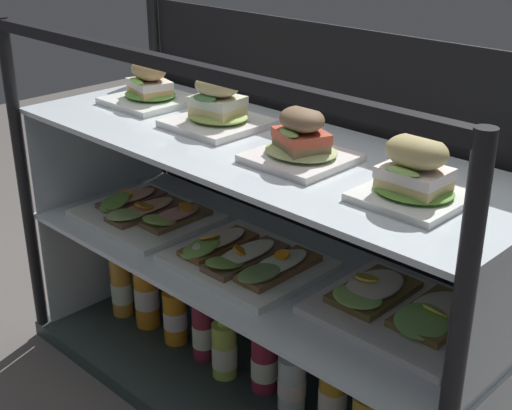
{
  "coord_description": "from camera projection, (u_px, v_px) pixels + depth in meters",
  "views": [
    {
      "loc": [
        1.03,
        -1.06,
        1.17
      ],
      "look_at": [
        0.0,
        0.0,
        0.53
      ],
      "focal_mm": 50.58,
      "sensor_mm": 36.0,
      "label": 1
    }
  ],
  "objects": [
    {
      "name": "riser_upper_tier",
      "position": [
        256.0,
        208.0,
        1.61
      ],
      "size": [
        1.23,
        0.42,
        0.28
      ],
      "color": "silver",
      "rests_on": "shelf_lower_glass"
    },
    {
      "name": "plated_roll_sandwich_near_left_corner",
      "position": [
        414.0,
        175.0,
        1.25
      ],
      "size": [
        0.18,
        0.18,
        0.12
      ],
      "color": "white",
      "rests_on": "shelf_upper_glass"
    },
    {
      "name": "plated_roll_sandwich_mid_right",
      "position": [
        301.0,
        143.0,
        1.43
      ],
      "size": [
        0.19,
        0.19,
        0.11
      ],
      "color": "white",
      "rests_on": "shelf_upper_glass"
    },
    {
      "name": "shelf_upper_glass",
      "position": [
        256.0,
        146.0,
        1.56
      ],
      "size": [
        1.24,
        0.44,
        0.01
      ],
      "primitive_type": "cube",
      "color": "silver",
      "rests_on": "riser_upper_tier"
    },
    {
      "name": "juice_bottle_tucked_behind",
      "position": [
        121.0,
        283.0,
        2.06
      ],
      "size": [
        0.06,
        0.06,
        0.26
      ],
      "color": "gold",
      "rests_on": "case_base_deck"
    },
    {
      "name": "open_sandwich_tray_left_of_center",
      "position": [
        245.0,
        259.0,
        1.64
      ],
      "size": [
        0.34,
        0.28,
        0.06
      ],
      "color": "white",
      "rests_on": "shelf_lower_glass"
    },
    {
      "name": "juice_bottle_near_post",
      "position": [
        146.0,
        291.0,
        2.01
      ],
      "size": [
        0.07,
        0.07,
        0.26
      ],
      "color": "orange",
      "rests_on": "case_base_deck"
    },
    {
      "name": "juice_bottle_front_fourth",
      "position": [
        224.0,
        349.0,
        1.8
      ],
      "size": [
        0.06,
        0.06,
        0.21
      ],
      "color": "#BFDA53",
      "rests_on": "case_base_deck"
    },
    {
      "name": "case_base_deck",
      "position": [
        256.0,
        389.0,
        1.81
      ],
      "size": [
        1.29,
        0.49,
        0.04
      ],
      "primitive_type": "cube",
      "color": "#2B3836",
      "rests_on": "ground"
    },
    {
      "name": "juice_bottle_front_middle",
      "position": [
        203.0,
        330.0,
        1.87
      ],
      "size": [
        0.06,
        0.06,
        0.2
      ],
      "color": "maroon",
      "rests_on": "case_base_deck"
    },
    {
      "name": "juice_bottle_back_right",
      "position": [
        264.0,
        362.0,
        1.75
      ],
      "size": [
        0.07,
        0.07,
        0.2
      ],
      "color": "#9C263B",
      "rests_on": "case_base_deck"
    },
    {
      "name": "juice_bottle_back_center",
      "position": [
        333.0,
        393.0,
        1.61
      ],
      "size": [
        0.07,
        0.07,
        0.25
      ],
      "color": "gold",
      "rests_on": "case_base_deck"
    },
    {
      "name": "open_sandwich_tray_center",
      "position": [
        401.0,
        308.0,
        1.45
      ],
      "size": [
        0.34,
        0.28,
        0.06
      ],
      "color": "white",
      "rests_on": "shelf_lower_glass"
    },
    {
      "name": "shelf_lower_glass",
      "position": [
        256.0,
        265.0,
        1.67
      ],
      "size": [
        1.24,
        0.44,
        0.01
      ],
      "primitive_type": "cube",
      "color": "silver",
      "rests_on": "riser_lower_tier"
    },
    {
      "name": "ground_plane",
      "position": [
        256.0,
        399.0,
        1.83
      ],
      "size": [
        6.0,
        6.0,
        0.02
      ],
      "primitive_type": "cube",
      "color": "#57524F",
      "rests_on": "ground"
    },
    {
      "name": "plated_roll_sandwich_near_right_corner",
      "position": [
        218.0,
        109.0,
        1.65
      ],
      "size": [
        0.2,
        0.2,
        0.12
      ],
      "color": "white",
      "rests_on": "shelf_upper_glass"
    },
    {
      "name": "plated_roll_sandwich_center",
      "position": [
        150.0,
        88.0,
        1.83
      ],
      "size": [
        0.2,
        0.2,
        0.11
      ],
      "color": "white",
      "rests_on": "shelf_upper_glass"
    },
    {
      "name": "juice_bottle_front_left_end",
      "position": [
        175.0,
        315.0,
        1.94
      ],
      "size": [
        0.07,
        0.07,
        0.2
      ],
      "color": "orange",
      "rests_on": "case_base_deck"
    },
    {
      "name": "riser_lower_tier",
      "position": [
        256.0,
        327.0,
        1.74
      ],
      "size": [
        1.23,
        0.42,
        0.33
      ],
      "color": "silver",
      "rests_on": "case_base_deck"
    },
    {
      "name": "open_sandwich_tray_mid_left",
      "position": [
        147.0,
        213.0,
        1.89
      ],
      "size": [
        0.34,
        0.28,
        0.05
      ],
      "color": "white",
      "rests_on": "shelf_lower_glass"
    },
    {
      "name": "case_frame",
      "position": [
        297.0,
        202.0,
        1.72
      ],
      "size": [
        1.29,
        0.49,
        0.9
      ],
      "color": "black",
      "rests_on": "ground"
    },
    {
      "name": "juice_bottle_front_right_end",
      "position": [
        292.0,
        383.0,
        1.67
      ],
      "size": [
        0.07,
        0.07,
        0.2
      ],
      "color": "silver",
      "rests_on": "case_base_deck"
    }
  ]
}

